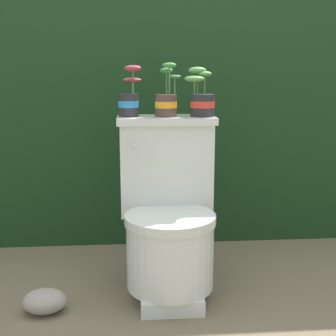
{
  "coord_description": "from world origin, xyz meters",
  "views": [
    {
      "loc": [
        -0.1,
        -1.79,
        0.93
      ],
      "look_at": [
        0.05,
        0.09,
        0.53
      ],
      "focal_mm": 50.0,
      "sensor_mm": 36.0,
      "label": 1
    }
  ],
  "objects_px": {
    "toilet": "(168,216)",
    "potted_plant_midleft": "(166,101)",
    "potted_plant_left": "(129,99)",
    "potted_plant_middle": "(202,99)",
    "garden_stone": "(45,301)"
  },
  "relations": [
    {
      "from": "toilet",
      "to": "potted_plant_middle",
      "type": "height_order",
      "value": "potted_plant_middle"
    },
    {
      "from": "potted_plant_left",
      "to": "garden_stone",
      "type": "relative_size",
      "value": 1.26
    },
    {
      "from": "toilet",
      "to": "potted_plant_left",
      "type": "distance_m",
      "value": 0.52
    },
    {
      "from": "potted_plant_left",
      "to": "potted_plant_middle",
      "type": "xyz_separation_m",
      "value": [
        0.31,
        -0.03,
        0.0
      ]
    },
    {
      "from": "toilet",
      "to": "garden_stone",
      "type": "relative_size",
      "value": 4.34
    },
    {
      "from": "toilet",
      "to": "potted_plant_midleft",
      "type": "height_order",
      "value": "potted_plant_midleft"
    },
    {
      "from": "potted_plant_midleft",
      "to": "potted_plant_middle",
      "type": "distance_m",
      "value": 0.15
    },
    {
      "from": "potted_plant_midleft",
      "to": "toilet",
      "type": "bearing_deg",
      "value": -90.55
    },
    {
      "from": "potted_plant_midleft",
      "to": "garden_stone",
      "type": "bearing_deg",
      "value": -150.96
    },
    {
      "from": "potted_plant_left",
      "to": "potted_plant_midleft",
      "type": "bearing_deg",
      "value": -5.8
    },
    {
      "from": "potted_plant_middle",
      "to": "garden_stone",
      "type": "bearing_deg",
      "value": -157.78
    },
    {
      "from": "garden_stone",
      "to": "potted_plant_midleft",
      "type": "bearing_deg",
      "value": 29.04
    },
    {
      "from": "potted_plant_middle",
      "to": "garden_stone",
      "type": "relative_size",
      "value": 1.22
    },
    {
      "from": "toilet",
      "to": "potted_plant_middle",
      "type": "distance_m",
      "value": 0.51
    },
    {
      "from": "toilet",
      "to": "potted_plant_left",
      "type": "relative_size",
      "value": 3.45
    }
  ]
}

